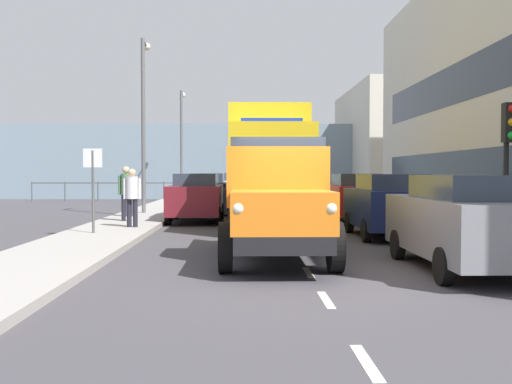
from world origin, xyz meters
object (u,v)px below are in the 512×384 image
Objects in this scene: traffic_light_near at (508,141)px; car_maroon_oppositeside_0 at (196,197)px; truck_vintage_orange at (277,202)px; pedestrian_near_railing at (132,193)px; car_red_kerbside_2 at (355,197)px; lamp_post_promenade at (144,110)px; car_white_oppositeside_2 at (214,188)px; car_grey_kerbside_near at (465,221)px; pedestrian_strolling at (129,191)px; lamp_post_far at (182,135)px; pedestrian_in_dark_coat at (126,189)px; car_navy_kerbside_1 at (389,204)px; street_sign at (93,175)px; lorry_cargo_yellow at (268,163)px; car_black_oppositeside_1 at (207,191)px.

car_maroon_oppositeside_0 is at bearing -45.30° from traffic_light_near.
pedestrian_near_railing is at bearing -56.59° from truck_vintage_orange.
car_red_kerbside_2 is 0.56× the size of lamp_post_promenade.
car_red_kerbside_2 is at bearing 114.37° from car_white_oppositeside_2.
pedestrian_strolling is at bearing -54.47° from car_grey_kerbside_near.
traffic_light_near reaches higher than pedestrian_near_railing.
pedestrian_near_railing is (7.26, -7.13, 0.27)m from car_grey_kerbside_near.
pedestrian_strolling is (4.86, -10.30, -0.09)m from truck_vintage_orange.
car_white_oppositeside_2 is 4.58m from lamp_post_far.
car_grey_kerbside_near is 14.08m from pedestrian_strolling.
pedestrian_strolling is 0.50× the size of traffic_light_near.
car_red_kerbside_2 is 7.98m from pedestrian_in_dark_coat.
car_red_kerbside_2 is at bearing -154.17° from pedestrian_near_railing.
car_navy_kerbside_1 is 1.22× the size of traffic_light_near.
truck_vintage_orange is at bearing 137.48° from street_sign.
lamp_post_far is at bearing -74.65° from lorry_cargo_yellow.
lamp_post_far is (0.44, -18.63, 2.87)m from pedestrian_near_railing.
car_grey_kerbside_near is 10.18m from pedestrian_near_railing.
pedestrian_in_dark_coat is 3.99m from street_sign.
truck_vintage_orange is 3.28× the size of pedestrian_near_railing.
truck_vintage_orange reaches higher than pedestrian_near_railing.
truck_vintage_orange reaches higher than pedestrian_in_dark_coat.
truck_vintage_orange is 0.69× the size of lorry_cargo_yellow.
pedestrian_near_railing is 18.86m from lamp_post_far.
traffic_light_near is (-2.09, -2.98, 1.58)m from car_grey_kerbside_near.
pedestrian_near_railing is at bearing 102.02° from pedestrian_strolling.
car_red_kerbside_2 is at bearing -74.78° from traffic_light_near.
car_black_oppositeside_1 is (2.48, -7.47, -1.18)m from lorry_cargo_yellow.
car_white_oppositeside_2 is 2.73× the size of pedestrian_strolling.
car_red_kerbside_2 is (0.00, -10.64, -0.00)m from car_grey_kerbside_near.
pedestrian_in_dark_coat is 16.61m from lamp_post_far.
car_navy_kerbside_1 is at bearing 110.88° from lamp_post_far.
pedestrian_in_dark_coat is 0.28× the size of lamp_post_far.
car_white_oppositeside_2 is 2.41× the size of pedestrian_in_dark_coat.
pedestrian_strolling reaches higher than car_white_oppositeside_2.
car_grey_kerbside_near and car_white_oppositeside_2 have the same top height.
car_black_oppositeside_1 is (5.66, -16.73, -0.00)m from car_grey_kerbside_near.
car_grey_kerbside_near is at bearing 145.77° from street_sign.
pedestrian_near_railing is at bearing 80.51° from car_black_oppositeside_1.
street_sign is (7.98, 0.14, 0.79)m from car_navy_kerbside_1.
lorry_cargo_yellow is 1.99× the size of car_maroon_oppositeside_0.
lorry_cargo_yellow is 7.96m from car_black_oppositeside_1.
pedestrian_in_dark_coat is at bearing 73.15° from car_black_oppositeside_1.
car_navy_kerbside_1 is 1.74× the size of street_sign.
car_grey_kerbside_near is 1.10× the size of car_maroon_oppositeside_0.
pedestrian_near_railing is (3.94, -5.97, -0.01)m from truck_vintage_orange.
car_navy_kerbside_1 is 7.70m from car_maroon_oppositeside_0.
truck_vintage_orange is 8.15m from lorry_cargo_yellow.
car_grey_kerbside_near is at bearing 108.92° from lorry_cargo_yellow.
lamp_post_far is (7.70, -20.19, 3.14)m from car_navy_kerbside_1.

